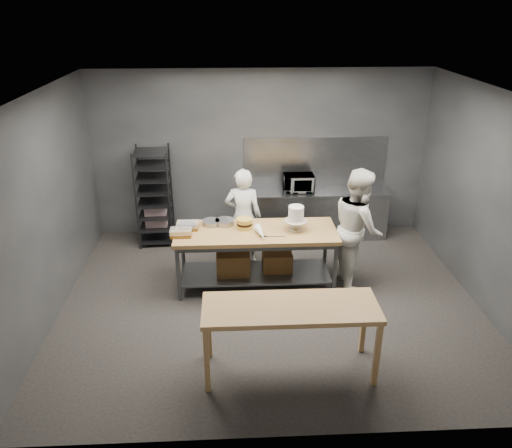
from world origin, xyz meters
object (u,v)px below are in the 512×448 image
at_px(work_table, 254,251).
at_px(chef_behind, 243,217).
at_px(chef_right, 358,228).
at_px(layer_cake, 245,223).
at_px(near_counter, 290,312).
at_px(speed_rack, 155,197).
at_px(frosted_cake_stand, 296,216).
at_px(microwave, 298,183).

distance_m(work_table, chef_behind, 0.79).
bearing_deg(chef_right, chef_behind, 64.35).
height_order(work_table, layer_cake, layer_cake).
bearing_deg(work_table, near_counter, -81.01).
xyz_separation_m(chef_right, layer_cake, (-1.70, 0.07, 0.08)).
distance_m(speed_rack, chef_behind, 1.77).
height_order(work_table, near_counter, work_table).
relative_size(speed_rack, layer_cake, 7.48).
bearing_deg(frosted_cake_stand, near_counter, -98.57).
xyz_separation_m(near_counter, microwave, (0.56, 3.68, 0.24)).
height_order(speed_rack, chef_right, chef_right).
relative_size(work_table, near_counter, 1.20).
bearing_deg(speed_rack, frosted_cake_stand, -35.23).
bearing_deg(chef_right, frosted_cake_stand, 89.59).
relative_size(microwave, frosted_cake_stand, 1.43).
distance_m(near_counter, layer_cake, 2.13).
relative_size(work_table, chef_behind, 1.47).
distance_m(speed_rack, layer_cake, 2.18).
distance_m(chef_behind, layer_cake, 0.69).
bearing_deg(chef_behind, work_table, 108.55).
bearing_deg(speed_rack, microwave, 1.79).
relative_size(chef_right, frosted_cake_stand, 4.86).
height_order(microwave, layer_cake, microwave).
height_order(chef_right, microwave, chef_right).
bearing_deg(layer_cake, near_counter, -77.54).
xyz_separation_m(speed_rack, chef_right, (3.25, -1.59, 0.06)).
xyz_separation_m(chef_right, frosted_cake_stand, (-0.95, -0.03, 0.23)).
relative_size(near_counter, frosted_cake_stand, 5.28).
height_order(microwave, frosted_cake_stand, frosted_cake_stand).
distance_m(work_table, near_counter, 2.04).
relative_size(speed_rack, microwave, 3.23).
bearing_deg(chef_behind, frosted_cake_stand, 142.16).
height_order(near_counter, frosted_cake_stand, frosted_cake_stand).
bearing_deg(frosted_cake_stand, chef_behind, 134.68).
xyz_separation_m(near_counter, chef_right, (1.24, 2.00, 0.11)).
distance_m(near_counter, frosted_cake_stand, 2.02).
xyz_separation_m(chef_behind, layer_cake, (0.00, -0.67, 0.18)).
height_order(near_counter, layer_cake, layer_cake).
bearing_deg(chef_right, layer_cake, 85.44).
bearing_deg(chef_right, speed_rack, 61.53).
relative_size(chef_behind, microwave, 3.02).
xyz_separation_m(work_table, chef_behind, (-0.14, 0.74, 0.25)).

